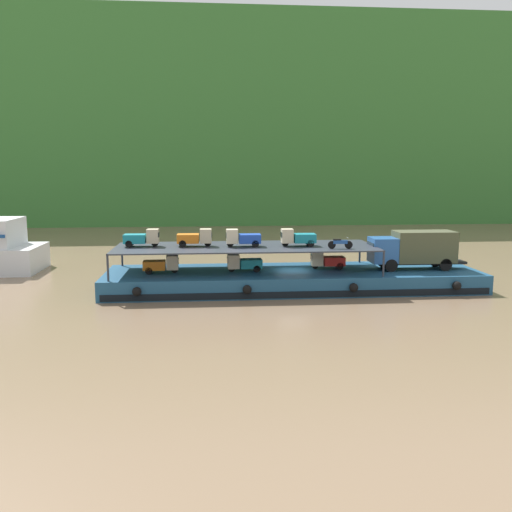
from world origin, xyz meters
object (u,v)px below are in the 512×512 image
at_px(covered_lorry, 414,248).
at_px(mini_truck_lower_mid, 327,260).
at_px(mini_truck_lower_stern, 162,264).
at_px(mini_truck_upper_mid, 195,238).
at_px(mini_truck_upper_fore, 243,238).
at_px(mini_truck_lower_aft, 244,263).
at_px(motorcycle_upper_port, 340,243).
at_px(mini_truck_upper_stern, 142,238).
at_px(cargo_barge, 293,279).
at_px(mini_truck_upper_bow, 298,237).

bearing_deg(covered_lorry, mini_truck_lower_mid, 173.40).
height_order(mini_truck_lower_stern, mini_truck_lower_mid, same).
xyz_separation_m(mini_truck_upper_mid, mini_truck_upper_fore, (3.74, -0.46, 0.00)).
height_order(mini_truck_lower_aft, motorcycle_upper_port, motorcycle_upper_port).
distance_m(mini_truck_lower_aft, mini_truck_upper_stern, 8.27).
bearing_deg(mini_truck_lower_mid, mini_truck_lower_aft, -174.31).
xyz_separation_m(mini_truck_lower_stern, motorcycle_upper_port, (13.74, -1.72, 1.74)).
relative_size(mini_truck_lower_stern, mini_truck_upper_mid, 1.00).
distance_m(covered_lorry, mini_truck_upper_stern, 21.88).
height_order(cargo_barge, mini_truck_lower_mid, mini_truck_lower_mid).
bearing_deg(mini_truck_upper_fore, mini_truck_lower_aft, 1.83).
distance_m(cargo_barge, motorcycle_upper_port, 5.02).
height_order(covered_lorry, mini_truck_lower_stern, covered_lorry).
bearing_deg(cargo_barge, mini_truck_upper_bow, -39.67).
distance_m(cargo_barge, mini_truck_lower_aft, 4.21).
relative_size(mini_truck_upper_mid, mini_truck_upper_bow, 1.01).
relative_size(mini_truck_lower_stern, mini_truck_upper_stern, 1.00).
relative_size(mini_truck_upper_mid, mini_truck_upper_fore, 1.00).
height_order(mini_truck_lower_stern, mini_truck_upper_fore, mini_truck_upper_fore).
relative_size(covered_lorry, mini_truck_lower_stern, 2.85).
relative_size(covered_lorry, mini_truck_upper_fore, 2.86).
distance_m(cargo_barge, covered_lorry, 10.20).
relative_size(mini_truck_lower_stern, mini_truck_upper_bow, 1.01).
bearing_deg(mini_truck_upper_bow, mini_truck_lower_mid, 16.81).
distance_m(mini_truck_lower_aft, mini_truck_upper_fore, 2.00).
distance_m(mini_truck_lower_stern, mini_truck_upper_fore, 6.68).
height_order(mini_truck_upper_stern, mini_truck_upper_mid, same).
height_order(mini_truck_lower_mid, mini_truck_upper_stern, mini_truck_upper_stern).
height_order(cargo_barge, mini_truck_upper_stern, mini_truck_upper_stern).
xyz_separation_m(mini_truck_upper_mid, motorcycle_upper_port, (11.11, -2.28, -0.26)).
bearing_deg(mini_truck_upper_bow, cargo_barge, 140.33).
xyz_separation_m(cargo_barge, mini_truck_upper_bow, (0.32, -0.26, 3.44)).
distance_m(cargo_barge, mini_truck_upper_bow, 3.47).
relative_size(mini_truck_lower_aft, mini_truck_lower_mid, 1.00).
height_order(mini_truck_upper_fore, mini_truck_upper_bow, same).
distance_m(covered_lorry, mini_truck_upper_fore, 13.97).
xyz_separation_m(mini_truck_lower_aft, mini_truck_upper_bow, (4.27, -0.10, 2.00)).
bearing_deg(cargo_barge, mini_truck_upper_fore, -177.64).
height_order(mini_truck_upper_bow, motorcycle_upper_port, mini_truck_upper_bow).
xyz_separation_m(mini_truck_lower_mid, mini_truck_upper_fore, (-6.94, -0.69, 2.00)).
relative_size(mini_truck_upper_fore, mini_truck_upper_bow, 1.00).
relative_size(covered_lorry, mini_truck_upper_mid, 2.86).
relative_size(mini_truck_lower_mid, mini_truck_upper_mid, 1.01).
bearing_deg(mini_truck_upper_bow, mini_truck_upper_mid, 176.06).
xyz_separation_m(mini_truck_upper_stern, motorcycle_upper_port, (15.28, -2.51, -0.26)).
xyz_separation_m(mini_truck_lower_mid, motorcycle_upper_port, (0.43, -2.51, 1.74)).
xyz_separation_m(mini_truck_lower_aft, mini_truck_upper_fore, (-0.09, -0.00, 2.00)).
relative_size(covered_lorry, mini_truck_lower_aft, 2.83).
distance_m(mini_truck_upper_fore, motorcycle_upper_port, 7.60).
distance_m(mini_truck_lower_stern, mini_truck_upper_mid, 3.35).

